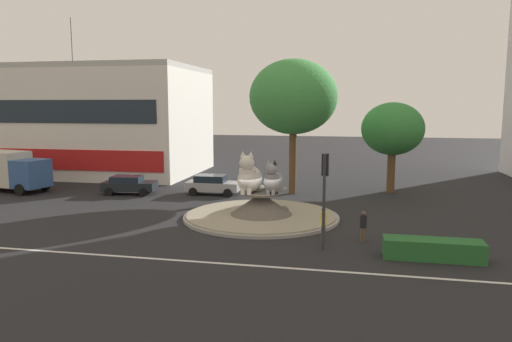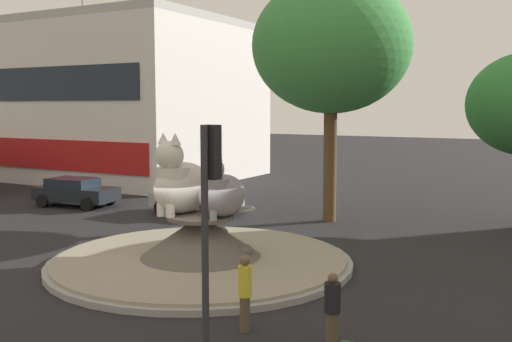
{
  "view_description": "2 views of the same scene",
  "coord_description": "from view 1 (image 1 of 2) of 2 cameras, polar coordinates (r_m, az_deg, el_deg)",
  "views": [
    {
      "loc": [
        5.6,
        -28.09,
        6.86
      ],
      "look_at": [
        -0.7,
        1.8,
        2.66
      ],
      "focal_mm": 33.53,
      "sensor_mm": 36.0,
      "label": 1
    },
    {
      "loc": [
        10.51,
        -14.88,
        4.96
      ],
      "look_at": [
        0.58,
        2.5,
        2.76
      ],
      "focal_mm": 41.25,
      "sensor_mm": 36.0,
      "label": 2
    }
  ],
  "objects": [
    {
      "name": "hatchback_near_shophouse",
      "position": [
        38.52,
        -14.9,
        -1.55
      ],
      "size": [
        4.28,
        2.48,
        1.42
      ],
      "rotation": [
        0.0,
        0.0,
        0.14
      ],
      "color": "black",
      "rests_on": "ground"
    },
    {
      "name": "shophouse_block",
      "position": [
        53.42,
        -21.29,
        5.68
      ],
      "size": [
        27.03,
        13.79,
        16.15
      ],
      "rotation": [
        0.0,
        0.0,
        0.01
      ],
      "color": "silver",
      "rests_on": "ground"
    },
    {
      "name": "delivery_box_truck",
      "position": [
        43.44,
        -27.57,
        0.14
      ],
      "size": [
        7.28,
        3.67,
        3.2
      ],
      "rotation": [
        0.0,
        0.0,
        -0.18
      ],
      "color": "#335693",
      "rests_on": "ground"
    },
    {
      "name": "cat_statue_white",
      "position": [
        29.08,
        -0.79,
        -0.76
      ],
      "size": [
        1.79,
        2.61,
        2.59
      ],
      "rotation": [
        0.0,
        0.0,
        -1.65
      ],
      "color": "silver",
      "rests_on": "roundabout_island"
    },
    {
      "name": "ground_plane",
      "position": [
        29.46,
        0.62,
        -5.64
      ],
      "size": [
        160.0,
        160.0,
        0.0
      ],
      "primitive_type": "plane",
      "color": "black"
    },
    {
      "name": "broadleaf_tree_behind_island",
      "position": [
        38.87,
        15.99,
        4.8
      ],
      "size": [
        4.84,
        4.84,
        7.11
      ],
      "color": "brown",
      "rests_on": "ground"
    },
    {
      "name": "clipped_hedge_strip",
      "position": [
        23.14,
        20.35,
        -8.76
      ],
      "size": [
        4.34,
        1.2,
        0.9
      ],
      "primitive_type": "cube",
      "color": "#235B28",
      "rests_on": "ground"
    },
    {
      "name": "pedestrian_yellow_shirt",
      "position": [
        24.77,
        8.05,
        -6.11
      ],
      "size": [
        0.3,
        0.3,
        1.72
      ],
      "rotation": [
        0.0,
        0.0,
        5.34
      ],
      "color": "brown",
      "rests_on": "ground"
    },
    {
      "name": "roundabout_island",
      "position": [
        29.36,
        0.63,
        -4.7
      ],
      "size": [
        9.52,
        9.52,
        1.57
      ],
      "color": "gray",
      "rests_on": "ground"
    },
    {
      "name": "sedan_on_far_lane",
      "position": [
        37.27,
        -5.19,
        -1.58
      ],
      "size": [
        4.16,
        2.09,
        1.5
      ],
      "rotation": [
        0.0,
        0.0,
        0.02
      ],
      "color": "#99999E",
      "rests_on": "ground"
    },
    {
      "name": "traffic_light_mast",
      "position": [
        22.79,
        8.18,
        -1.41
      ],
      "size": [
        0.34,
        0.46,
        4.61
      ],
      "rotation": [
        0.0,
        0.0,
        1.5
      ],
      "color": "#2D2D33",
      "rests_on": "ground"
    },
    {
      "name": "lane_centreline",
      "position": [
        21.34,
        -4.03,
        -10.94
      ],
      "size": [
        112.0,
        0.2,
        0.01
      ],
      "primitive_type": "cube",
      "color": "silver",
      "rests_on": "ground"
    },
    {
      "name": "second_tree_near_tower",
      "position": [
        36.98,
        4.47,
        8.77
      ],
      "size": [
        6.73,
        6.73,
        10.38
      ],
      "color": "brown",
      "rests_on": "ground"
    },
    {
      "name": "cat_statue_grey",
      "position": [
        28.93,
        2.06,
        -1.18
      ],
      "size": [
        1.44,
        2.1,
        2.09
      ],
      "rotation": [
        0.0,
        0.0,
        -1.65
      ],
      "color": "gray",
      "rests_on": "roundabout_island"
    },
    {
      "name": "pedestrian_black_shirt",
      "position": [
        24.94,
        12.67,
        -6.38
      ],
      "size": [
        0.34,
        0.34,
        1.57
      ],
      "rotation": [
        0.0,
        0.0,
        2.4
      ],
      "color": "brown",
      "rests_on": "ground"
    }
  ]
}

